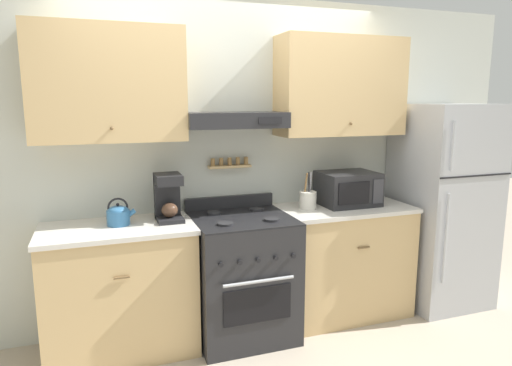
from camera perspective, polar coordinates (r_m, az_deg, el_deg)
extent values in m
plane|color=#B2A38E|center=(3.50, -0.34, -20.04)|extent=(16.00, 16.00, 0.00)
cube|color=silver|center=(3.66, -3.67, 2.56)|extent=(5.20, 0.08, 2.55)
cube|color=tan|center=(3.29, -17.99, 11.68)|extent=(1.01, 0.33, 0.77)
sphere|color=brown|center=(3.12, -17.59, 6.53)|extent=(0.02, 0.02, 0.02)
cube|color=tan|center=(3.79, 10.54, 11.76)|extent=(1.04, 0.33, 0.77)
sphere|color=brown|center=(3.64, 11.79, 7.27)|extent=(0.02, 0.02, 0.02)
cube|color=#232326|center=(3.42, -2.69, 7.87)|extent=(0.75, 0.37, 0.11)
cube|color=black|center=(3.31, 1.79, 7.80)|extent=(0.18, 0.01, 0.05)
cube|color=tan|center=(3.59, -3.31, 2.08)|extent=(0.34, 0.07, 0.02)
cylinder|color=olive|center=(3.55, -5.43, 2.61)|extent=(0.03, 0.03, 0.06)
cylinder|color=olive|center=(3.57, -4.37, 2.66)|extent=(0.03, 0.03, 0.06)
cylinder|color=olive|center=(3.58, -3.32, 2.71)|extent=(0.03, 0.03, 0.06)
cylinder|color=olive|center=(3.60, -2.28, 2.76)|extent=(0.03, 0.03, 0.06)
cylinder|color=olive|center=(3.62, -1.25, 2.81)|extent=(0.03, 0.03, 0.06)
cube|color=tan|center=(3.43, -16.56, -12.86)|extent=(1.01, 0.58, 0.89)
cube|color=silver|center=(3.28, -16.97, -5.45)|extent=(1.03, 0.60, 0.03)
cylinder|color=brown|center=(3.07, -16.44, -11.28)|extent=(0.10, 0.01, 0.01)
cube|color=tan|center=(3.91, 10.77, -9.66)|extent=(1.04, 0.58, 0.89)
cube|color=silver|center=(3.78, 11.01, -3.10)|extent=(1.07, 0.60, 0.03)
cylinder|color=brown|center=(3.60, 13.33, -7.87)|extent=(0.10, 0.01, 0.01)
cube|color=#232326|center=(3.51, -1.73, -11.66)|extent=(0.72, 0.68, 0.91)
cube|color=black|center=(3.24, 0.22, -15.02)|extent=(0.49, 0.01, 0.25)
cylinder|color=#ADAFB5|center=(3.15, 0.38, -12.21)|extent=(0.50, 0.02, 0.02)
cube|color=black|center=(3.37, -1.77, -4.39)|extent=(0.72, 0.68, 0.01)
cylinder|color=#232326|center=(3.16, -3.85, -5.11)|extent=(0.11, 0.11, 0.02)
cylinder|color=#232326|center=(3.27, 2.00, -4.58)|extent=(0.11, 0.11, 0.02)
cylinder|color=#232326|center=(3.47, -5.32, -3.75)|extent=(0.11, 0.11, 0.02)
cylinder|color=#232326|center=(3.57, 0.08, -3.31)|extent=(0.11, 0.11, 0.02)
cylinder|color=black|center=(3.04, -4.40, -10.16)|extent=(0.03, 0.02, 0.03)
cylinder|color=black|center=(3.07, -2.03, -9.90)|extent=(0.03, 0.02, 0.03)
cylinder|color=black|center=(3.11, 0.28, -9.63)|extent=(0.03, 0.02, 0.03)
cylinder|color=black|center=(3.15, 2.52, -9.35)|extent=(0.03, 0.02, 0.03)
cylinder|color=black|center=(3.20, 4.70, -9.06)|extent=(0.03, 0.02, 0.03)
cube|color=#232326|center=(3.65, -3.31, -2.36)|extent=(0.72, 0.04, 0.10)
cube|color=#ADAFB5|center=(4.28, 22.23, -2.58)|extent=(0.71, 0.69, 1.74)
cube|color=black|center=(3.98, 25.86, 0.81)|extent=(0.71, 0.01, 0.01)
cylinder|color=#ADAFB5|center=(3.75, 23.38, 4.23)|extent=(0.02, 0.02, 0.38)
cylinder|color=#ADAFB5|center=(3.89, 22.61, -6.51)|extent=(0.02, 0.02, 0.73)
cylinder|color=teal|center=(3.29, -16.83, -4.16)|extent=(0.16, 0.16, 0.11)
ellipsoid|color=teal|center=(3.28, -16.87, -3.27)|extent=(0.14, 0.14, 0.06)
sphere|color=black|center=(3.27, -16.91, -2.58)|extent=(0.02, 0.02, 0.02)
cylinder|color=teal|center=(3.29, -15.55, -3.81)|extent=(0.10, 0.03, 0.08)
torus|color=black|center=(3.27, -16.89, -2.96)|extent=(0.14, 0.01, 0.14)
cube|color=black|center=(3.33, -10.76, -4.38)|extent=(0.18, 0.25, 0.03)
cube|color=black|center=(3.38, -11.07, -1.51)|extent=(0.18, 0.08, 0.34)
cube|color=black|center=(3.26, -10.90, 0.44)|extent=(0.18, 0.21, 0.07)
ellipsoid|color=#4C3323|center=(3.30, -10.74, -3.33)|extent=(0.12, 0.12, 0.10)
cube|color=#232326|center=(3.82, 11.39, -0.67)|extent=(0.46, 0.37, 0.27)
cube|color=black|center=(3.63, 12.17, -1.26)|extent=(0.27, 0.01, 0.17)
cube|color=#38383D|center=(3.75, 15.02, -1.02)|extent=(0.09, 0.01, 0.19)
cylinder|color=silver|center=(3.64, 6.50, -2.14)|extent=(0.13, 0.13, 0.14)
cylinder|color=olive|center=(3.59, 6.27, 0.03)|extent=(0.01, 0.05, 0.16)
cylinder|color=#28282B|center=(3.62, 6.62, 0.09)|extent=(0.01, 0.04, 0.16)
cylinder|color=#B2B2B7|center=(3.63, 6.85, 0.13)|extent=(0.01, 0.03, 0.16)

